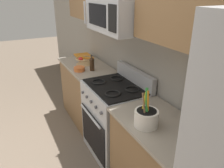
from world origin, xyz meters
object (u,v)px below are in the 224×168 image
Objects in this scene: fruit_basket at (84,61)px; prep_bowl at (79,69)px; utensil_crock at (146,117)px; microwave at (118,15)px; cutting_board at (84,56)px; bottle_soy at (92,64)px; range_oven at (115,120)px.

fruit_basket is 1.73× the size of prep_bowl.
prep_bowl is (-1.51, -0.05, -0.05)m from utensil_crock.
cutting_board is at bearing 176.33° from microwave.
microwave is 0.96m from bottle_soy.
bottle_soy is 1.42× the size of prep_bowl.
prep_bowl is at bearing -165.53° from range_oven.
prep_bowl is at bearing -32.35° from fruit_basket.
bottle_soy is at bearing -1.02° from fruit_basket.
fruit_basket reaches higher than prep_bowl.
range_oven is 2.89× the size of cutting_board.
utensil_crock is at bearing 1.81° from prep_bowl.
microwave is (-0.00, 0.03, 1.23)m from range_oven.
prep_bowl is (0.65, -0.30, 0.02)m from cutting_board.
range_oven is at bearing 0.76° from fruit_basket.
microwave is 2.30× the size of utensil_crock.
microwave reaches higher than range_oven.
utensil_crock is 1.79m from fruit_basket.
range_oven reaches higher than cutting_board.
fruit_basket is at bearing 178.98° from bottle_soy.
cutting_board is (-1.36, 0.09, -0.79)m from microwave.
microwave is 1.07m from prep_bowl.
prep_bowl reaches higher than cutting_board.
cutting_board is 0.71m from prep_bowl.
range_oven is 0.84m from bottle_soy.
utensil_crock is 1.46m from bottle_soy.
bottle_soy is 0.19m from prep_bowl.
range_oven is 7.17× the size of prep_bowl.
microwave reaches higher than bottle_soy.
prep_bowl is (-0.71, -0.21, -0.77)m from microwave.
utensil_crock is 0.87× the size of cutting_board.
bottle_soy is at bearing -176.14° from microwave.
cutting_board is at bearing 175.28° from range_oven.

